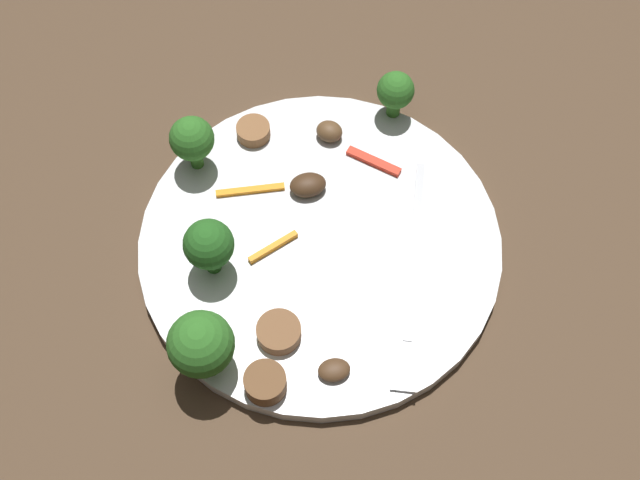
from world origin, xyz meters
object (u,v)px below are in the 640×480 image
object	(u,v)px
pepper_strip_2	(250,190)
broccoli_floret_2	(395,91)
plate	(320,244)
mushroom_2	(311,184)
broccoli_floret_3	(192,140)
mushroom_0	(329,131)
sausage_slice_0	(265,383)
pepper_strip_0	(274,250)
broccoli_floret_0	(201,344)
pepper_strip_1	(374,161)
mushroom_1	(334,370)
fork	(411,288)
sausage_slice_1	(253,131)
sausage_slice_2	(279,332)
broccoli_floret_1	(209,245)

from	to	relation	value
pepper_strip_2	broccoli_floret_2	bearing A→B (deg)	111.95
plate	mushroom_2	world-z (taller)	mushroom_2
broccoli_floret_3	mushroom_0	distance (m)	0.11
sausage_slice_0	pepper_strip_0	world-z (taller)	sausage_slice_0
broccoli_floret_2	mushroom_0	distance (m)	0.06
mushroom_0	mushroom_2	xyz separation A→B (m)	(0.04, -0.02, -0.00)
broccoli_floret_0	sausage_slice_0	distance (m)	0.05
pepper_strip_0	broccoli_floret_2	bearing A→B (deg)	132.04
pepper_strip_1	pepper_strip_2	bearing A→B (deg)	-86.43
broccoli_floret_2	mushroom_1	xyz separation A→B (m)	(0.20, -0.09, -0.02)
mushroom_1	pepper_strip_2	xyz separation A→B (m)	(-0.15, -0.03, -0.00)
pepper_strip_1	fork	bearing A→B (deg)	0.42
broccoli_floret_3	pepper_strip_0	distance (m)	0.10
broccoli_floret_0	sausage_slice_1	world-z (taller)	broccoli_floret_0
mushroom_0	broccoli_floret_3	bearing A→B (deg)	-87.50
plate	sausage_slice_0	world-z (taller)	sausage_slice_0
sausage_slice_0	mushroom_2	world-z (taller)	sausage_slice_0
pepper_strip_1	pepper_strip_2	distance (m)	0.10
broccoli_floret_0	sausage_slice_2	bearing A→B (deg)	100.86
sausage_slice_0	mushroom_0	distance (m)	0.21
broccoli_floret_3	pepper_strip_0	world-z (taller)	broccoli_floret_3
fork	mushroom_1	distance (m)	0.08
broccoli_floret_3	sausage_slice_1	size ratio (longest dim) A/B	1.91
broccoli_floret_1	mushroom_1	size ratio (longest dim) A/B	2.37
sausage_slice_0	sausage_slice_1	bearing A→B (deg)	172.61
mushroom_1	mushroom_0	bearing A→B (deg)	168.79
broccoli_floret_3	mushroom_0	xyz separation A→B (m)	(-0.00, 0.10, -0.03)
broccoli_floret_1	broccoli_floret_3	xyz separation A→B (m)	(-0.09, 0.00, -0.00)
broccoli_floret_2	mushroom_0	world-z (taller)	broccoli_floret_2
broccoli_floret_0	pepper_strip_0	world-z (taller)	broccoli_floret_0
sausage_slice_0	mushroom_0	xyz separation A→B (m)	(-0.19, 0.08, -0.00)
sausage_slice_0	sausage_slice_1	xyz separation A→B (m)	(-0.20, 0.03, -0.00)
fork	sausage_slice_2	bearing A→B (deg)	-62.24
fork	mushroom_0	world-z (taller)	mushroom_0
mushroom_0	sausage_slice_1	bearing A→B (deg)	-103.47
fork	sausage_slice_1	xyz separation A→B (m)	(-0.15, -0.09, 0.00)
fork	pepper_strip_2	size ratio (longest dim) A/B	3.39
sausage_slice_0	mushroom_1	distance (m)	0.05
sausage_slice_1	mushroom_0	world-z (taller)	mushroom_0
broccoli_floret_0	mushroom_2	world-z (taller)	broccoli_floret_0
fork	broccoli_floret_3	bearing A→B (deg)	-116.80
broccoli_floret_1	pepper_strip_2	size ratio (longest dim) A/B	1.01
broccoli_floret_3	sausage_slice_1	world-z (taller)	broccoli_floret_3
plate	sausage_slice_2	size ratio (longest dim) A/B	8.63
mushroom_2	plate	bearing A→B (deg)	-3.26
sausage_slice_1	broccoli_floret_0	bearing A→B (deg)	-19.16
sausage_slice_1	broccoli_floret_3	bearing A→B (deg)	-68.63
broccoli_floret_2	mushroom_0	xyz separation A→B (m)	(0.01, -0.05, -0.02)
mushroom_0	mushroom_1	size ratio (longest dim) A/B	0.95
broccoli_floret_3	sausage_slice_0	size ratio (longest dim) A/B	1.77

